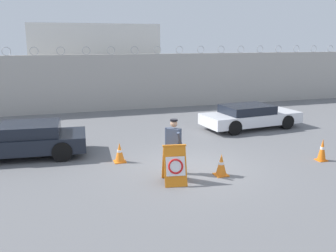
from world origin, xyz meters
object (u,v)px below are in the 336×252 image
(traffic_cone_far, at_px, (322,150))
(parked_car_far_side, at_px, (250,116))
(barricade_sign, at_px, (175,164))
(traffic_cone_near, at_px, (221,165))
(parked_car_front_coupe, at_px, (26,140))
(traffic_cone_mid, at_px, (120,153))
(security_guard, at_px, (174,144))

(traffic_cone_far, distance_m, parked_car_far_side, 5.15)
(barricade_sign, height_order, traffic_cone_near, barricade_sign)
(traffic_cone_near, height_order, parked_car_far_side, parked_car_far_side)
(parked_car_far_side, bearing_deg, traffic_cone_far, -96.53)
(barricade_sign, height_order, parked_car_front_coupe, parked_car_front_coupe)
(traffic_cone_near, distance_m, traffic_cone_mid, 3.58)
(traffic_cone_near, xyz_separation_m, parked_car_front_coupe, (-5.88, 3.93, 0.28))
(security_guard, xyz_separation_m, traffic_cone_mid, (-1.43, 1.62, -0.64))
(traffic_cone_near, height_order, parked_car_front_coupe, parked_car_front_coupe)
(barricade_sign, distance_m, parked_car_front_coupe, 5.93)
(traffic_cone_near, bearing_deg, security_guard, 154.81)
(traffic_cone_mid, xyz_separation_m, parked_car_front_coupe, (-3.10, 1.67, 0.28))
(traffic_cone_mid, height_order, parked_car_far_side, parked_car_far_side)
(barricade_sign, relative_size, parked_car_front_coupe, 0.26)
(traffic_cone_near, relative_size, parked_car_far_side, 0.14)
(traffic_cone_near, xyz_separation_m, traffic_cone_mid, (-2.78, 2.26, -0.00))
(traffic_cone_near, xyz_separation_m, parked_car_far_side, (4.08, 5.41, 0.24))
(traffic_cone_far, bearing_deg, security_guard, 176.05)
(traffic_cone_near, distance_m, traffic_cone_far, 4.01)
(traffic_cone_far, height_order, parked_car_far_side, parked_car_far_side)
(security_guard, relative_size, traffic_cone_mid, 2.55)
(traffic_cone_mid, bearing_deg, security_guard, -48.63)
(traffic_cone_far, relative_size, parked_car_far_side, 0.16)
(traffic_cone_near, relative_size, traffic_cone_mid, 1.01)
(traffic_cone_far, bearing_deg, barricade_sign, -175.65)
(traffic_cone_mid, xyz_separation_m, parked_car_far_side, (6.86, 3.15, 0.25))
(security_guard, xyz_separation_m, parked_car_far_side, (5.43, 4.78, -0.39))
(barricade_sign, relative_size, security_guard, 0.66)
(security_guard, distance_m, parked_car_far_side, 7.24)
(barricade_sign, xyz_separation_m, parked_car_front_coupe, (-4.29, 4.09, 0.05))
(security_guard, bearing_deg, traffic_cone_mid, 177.37)
(traffic_cone_mid, relative_size, traffic_cone_far, 0.87)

